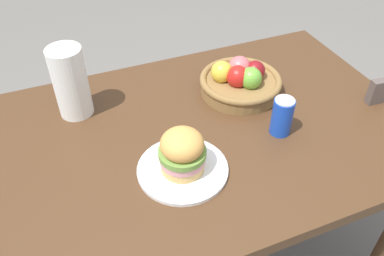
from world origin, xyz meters
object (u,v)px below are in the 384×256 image
at_px(soda_can, 282,116).
at_px(paper_towel_roll, 71,82).
at_px(sandwich, 182,151).
at_px(napkin_holder, 377,92).
at_px(plate, 183,169).
at_px(fruit_basket, 240,81).

height_order(soda_can, paper_towel_roll, paper_towel_roll).
height_order(sandwich, napkin_holder, sandwich).
relative_size(sandwich, paper_towel_roll, 0.56).
relative_size(plate, napkin_holder, 2.90).
bearing_deg(fruit_basket, soda_can, -85.82).
distance_m(plate, fruit_basket, 0.44).
xyz_separation_m(plate, fruit_basket, (0.33, 0.28, 0.04)).
height_order(plate, soda_can, soda_can).
bearing_deg(plate, fruit_basket, 40.84).
bearing_deg(napkin_holder, sandwich, -169.64).
relative_size(sandwich, fruit_basket, 0.46).
xyz_separation_m(soda_can, napkin_holder, (0.39, 0.01, -0.02)).
xyz_separation_m(soda_can, fruit_basket, (-0.02, 0.24, -0.02)).
bearing_deg(soda_can, paper_towel_roll, 149.21).
distance_m(soda_can, napkin_holder, 0.39).
bearing_deg(soda_can, fruit_basket, 94.18).
relative_size(plate, fruit_basket, 0.90).
distance_m(paper_towel_roll, napkin_holder, 1.02).
relative_size(fruit_basket, paper_towel_roll, 1.21).
distance_m(soda_can, fruit_basket, 0.24).
bearing_deg(plate, paper_towel_roll, 120.95).
bearing_deg(napkin_holder, plate, -169.64).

